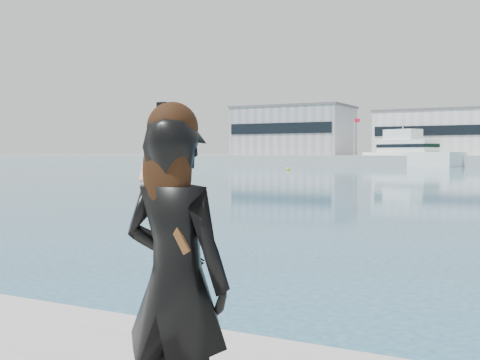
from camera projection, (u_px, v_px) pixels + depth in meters
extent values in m
cube|color=gray|center=(294.00, 132.00, 142.09)|extent=(26.00, 16.00, 11.00)
cube|color=black|center=(279.00, 128.00, 134.94)|extent=(24.70, 0.20, 2.42)
cube|color=#59595B|center=(294.00, 108.00, 141.84)|extent=(26.52, 16.32, 0.50)
cube|color=silver|center=(438.00, 134.00, 126.50)|extent=(24.00, 15.00, 9.00)
cube|color=black|center=(431.00, 131.00, 119.80)|extent=(22.80, 0.20, 1.98)
cube|color=#59595B|center=(438.00, 111.00, 126.29)|extent=(24.48, 15.30, 0.50)
cylinder|color=silver|center=(354.00, 137.00, 127.94)|extent=(0.16, 0.16, 8.00)
cube|color=red|center=(357.00, 120.00, 127.51)|extent=(1.20, 0.04, 0.80)
cube|color=white|center=(412.00, 159.00, 114.41)|extent=(20.30, 13.11, 2.64)
cube|color=white|center=(407.00, 146.00, 115.17)|extent=(11.92, 8.71, 2.42)
cube|color=white|center=(403.00, 135.00, 115.94)|extent=(7.54, 6.11, 1.98)
cube|color=black|center=(407.00, 146.00, 115.17)|extent=(12.16, 8.90, 0.66)
cylinder|color=silver|center=(403.00, 124.00, 115.85)|extent=(0.18, 0.18, 2.20)
sphere|color=#FFEE0D|center=(288.00, 170.00, 84.91)|extent=(0.50, 0.50, 0.50)
imported|color=black|center=(176.00, 283.00, 3.09)|extent=(0.63, 0.42, 1.70)
sphere|color=black|center=(173.00, 128.00, 3.04)|extent=(0.26, 0.26, 0.26)
ellipsoid|color=black|center=(167.00, 170.00, 3.00)|extent=(0.28, 0.15, 0.45)
cylinder|color=tan|center=(153.00, 150.00, 3.26)|extent=(0.08, 0.20, 0.37)
cylinder|color=white|center=(157.00, 123.00, 3.28)|extent=(0.10, 0.10, 0.03)
cube|color=black|center=(162.00, 113.00, 3.32)|extent=(0.06, 0.02, 0.13)
cube|color=#4C2D14|center=(170.00, 219.00, 2.99)|extent=(0.24, 0.02, 0.35)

